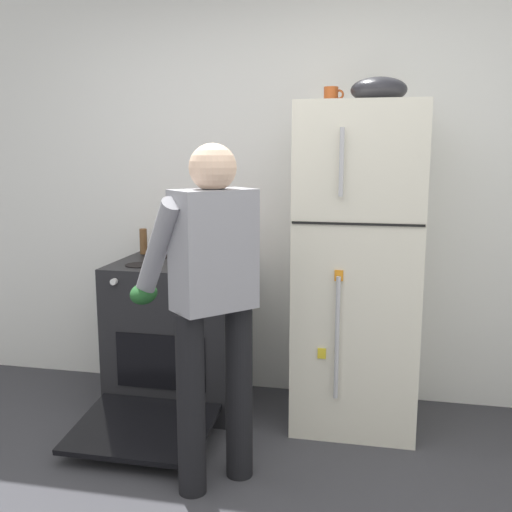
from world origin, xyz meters
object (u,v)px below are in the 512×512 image
stove_range (178,335)px  pepper_mill (143,241)px  person_cook (211,288)px  mixing_bowl (379,90)px  coffee_mug (331,96)px  refrigerator (358,267)px  red_pot (200,252)px

stove_range → pepper_mill: (-0.30, 0.22, 0.55)m
person_cook → mixing_bowl: bearing=49.5°
stove_range → coffee_mug: coffee_mug is taller
person_cook → coffee_mug: size_ratio=14.28×
pepper_mill → refrigerator: bearing=-8.2°
coffee_mug → person_cook: bearing=-117.1°
person_cook → coffee_mug: (0.45, 0.88, 0.92)m
person_cook → pepper_mill: person_cook is taller
coffee_mug → red_pot: bearing=-172.4°
coffee_mug → mixing_bowl: bearing=-11.0°
person_cook → mixing_bowl: 1.44m
mixing_bowl → person_cook: bearing=-130.5°
mixing_bowl → coffee_mug: bearing=169.0°
mixing_bowl → refrigerator: bearing=-179.8°
refrigerator → mixing_bowl: size_ratio=6.03×
person_cook → pepper_mill: size_ratio=9.74×
refrigerator → pepper_mill: refrigerator is taller
coffee_mug → mixing_bowl: mixing_bowl is taller
refrigerator → pepper_mill: bearing=171.8°
pepper_mill → coffee_mug: bearing=-7.1°
person_cook → stove_range: bearing=119.3°
person_cook → red_pot: 0.84m
stove_range → red_pot: bearing=-11.4°
stove_range → mixing_bowl: 1.86m
coffee_mug → pepper_mill: (-1.21, 0.15, -0.88)m
stove_range → person_cook: person_cook is taller
coffee_mug → refrigerator: bearing=-15.8°
pepper_mill → mixing_bowl: bearing=-7.8°
refrigerator → mixing_bowl: (0.08, 0.00, 0.98)m
red_pot → mixing_bowl: (1.01, 0.05, 0.91)m
stove_range → person_cook: 1.06m
person_cook → pepper_mill: 1.28m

